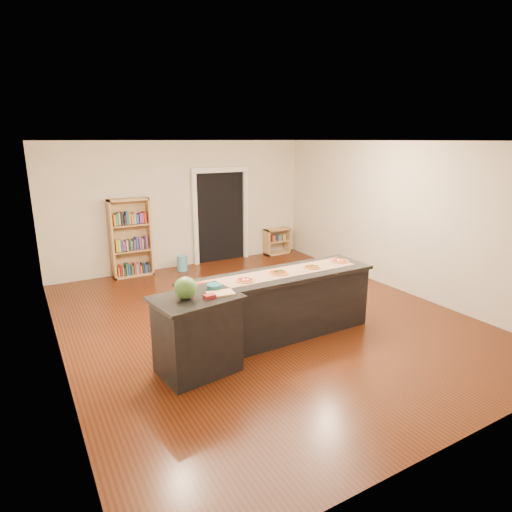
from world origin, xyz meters
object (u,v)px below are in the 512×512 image
kitchen_island (279,305)px  waste_bin (182,263)px  side_counter (197,334)px  watermelon (186,288)px  bookshelf (131,238)px  low_shelf (277,241)px

kitchen_island → waste_bin: size_ratio=8.41×
side_counter → waste_bin: bearing=64.4°
side_counter → watermelon: watermelon is taller
watermelon → waste_bin: bearing=70.9°
kitchen_island → waste_bin: 3.82m
watermelon → bookshelf: bearing=84.6°
kitchen_island → bookshelf: bearing=105.1°
side_counter → low_shelf: bearing=40.0°
watermelon → side_counter: bearing=3.3°
kitchen_island → low_shelf: kitchen_island is taller
bookshelf → low_shelf: bookshelf is taller
bookshelf → low_shelf: size_ratio=2.51×
low_shelf → watermelon: bearing=-132.9°
bookshelf → watermelon: size_ratio=6.14×
kitchen_island → watermelon: 1.72m
bookshelf → waste_bin: bearing=-9.6°
waste_bin → watermelon: bearing=-109.1°
kitchen_island → bookshelf: bookshelf is taller
low_shelf → watermelon: size_ratio=2.44×
bookshelf → low_shelf: (3.64, 0.01, -0.50)m
side_counter → low_shelf: size_ratio=1.54×
kitchen_island → waste_bin: kitchen_island is taller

